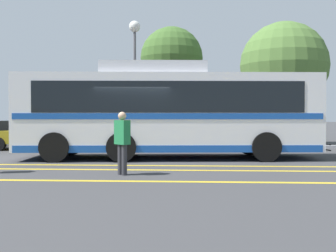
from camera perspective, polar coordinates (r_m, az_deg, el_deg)
name	(u,v)px	position (r m, az deg, el deg)	size (l,w,h in m)	color
ground_plane	(136,159)	(14.07, -4.63, -4.83)	(220.00, 220.00, 0.00)	#38383A
lane_strip_0	(164,166)	(12.18, -0.58, -5.77)	(0.20, 30.55, 0.01)	gold
lane_strip_1	(162,170)	(11.17, -0.92, -6.41)	(0.20, 30.55, 0.01)	gold
lane_strip_2	(156,181)	(9.24, -1.80, -8.04)	(0.20, 30.55, 0.01)	gold
curb_strip	(174,146)	(19.26, 0.82, -2.94)	(38.55, 0.36, 0.15)	#99999E
transit_bus	(168,111)	(14.28, -0.06, 2.20)	(11.01, 3.35, 3.43)	white
parked_car_1	(90,133)	(18.62, -11.19, -1.06)	(4.09, 2.04, 1.48)	olive
parked_car_2	(194,134)	(18.12, 3.74, -1.15)	(3.99, 2.00, 1.44)	maroon
pedestrian_0	(122,139)	(10.24, -6.66, -1.92)	(0.46, 0.45, 1.64)	#2D2D33
street_lamp	(135,50)	(20.72, -4.86, 10.99)	(0.58, 0.58, 6.47)	#59595E
tree_0	(172,59)	(24.20, 0.52, 9.76)	(3.79, 3.79, 6.97)	#513823
tree_2	(284,66)	(22.05, 16.45, 8.37)	(4.64, 4.64, 6.56)	#513823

